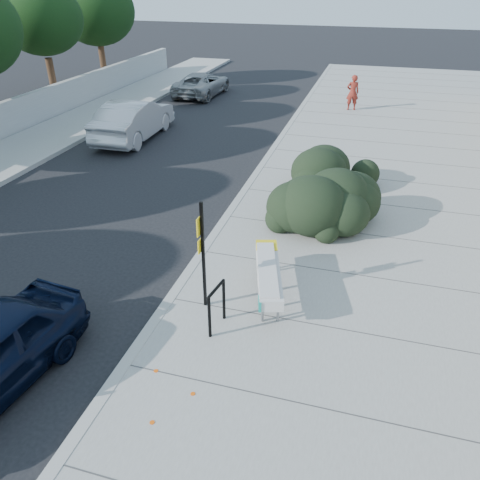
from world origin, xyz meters
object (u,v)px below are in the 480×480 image
object	(u,v)px
bench	(268,273)
wagon_silver	(134,119)
pedestrian	(353,92)
bike_rack	(217,303)
sign_post	(202,249)
suv_silver	(202,84)

from	to	relation	value
bench	wagon_silver	size ratio (longest dim) A/B	0.49
wagon_silver	pedestrian	distance (m)	10.83
bike_rack	pedestrian	distance (m)	17.57
sign_post	suv_silver	distance (m)	19.66
suv_silver	pedestrian	world-z (taller)	pedestrian
wagon_silver	pedestrian	size ratio (longest dim) A/B	2.89
bench	suv_silver	distance (m)	19.43
wagon_silver	suv_silver	world-z (taller)	wagon_silver
wagon_silver	pedestrian	xyz separation A→B (m)	(8.46, 6.75, 0.19)
bench	sign_post	world-z (taller)	sign_post
sign_post	pedestrian	distance (m)	17.02
bench	suv_silver	bearing A→B (deg)	98.21
sign_post	wagon_silver	bearing A→B (deg)	126.39
bike_rack	pedestrian	xyz separation A→B (m)	(1.20, 17.53, 0.27)
bike_rack	wagon_silver	xyz separation A→B (m)	(-7.26, 10.78, 0.08)
suv_silver	wagon_silver	bearing A→B (deg)	92.46
wagon_silver	bike_rack	bearing A→B (deg)	122.34
bike_rack	suv_silver	bearing A→B (deg)	120.00
pedestrian	bike_rack	bearing A→B (deg)	71.79
bike_rack	suv_silver	distance (m)	20.37
wagon_silver	suv_silver	size ratio (longest dim) A/B	1.07
suv_silver	pedestrian	bearing A→B (deg)	172.41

